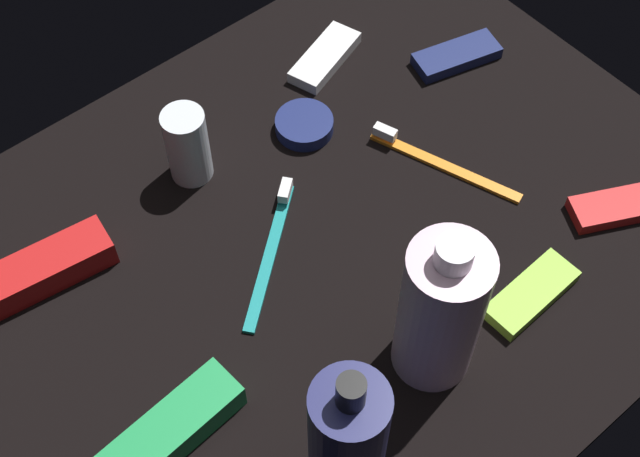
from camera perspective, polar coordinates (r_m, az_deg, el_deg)
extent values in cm
cube|color=black|center=(91.90, 0.00, -1.25)|extent=(84.00, 64.00, 1.20)
cylinder|color=navy|center=(72.26, 1.76, -13.79)|extent=(6.25, 6.25, 17.95)
cylinder|color=black|center=(62.62, 2.01, -10.53)|extent=(2.20, 2.20, 2.80)
cylinder|color=silver|center=(78.26, 7.77, -5.42)|extent=(7.51, 7.51, 17.18)
cylinder|color=silver|center=(69.97, 8.66, -1.64)|extent=(3.20, 3.20, 2.20)
cylinder|color=silver|center=(94.35, -8.56, 5.33)|extent=(4.61, 4.61, 9.10)
cube|color=orange|center=(97.85, 8.07, 4.09)|extent=(7.29, 17.32, 0.90)
cube|color=white|center=(98.71, 4.22, 6.22)|extent=(1.92, 2.82, 1.20)
cube|color=teal|center=(90.36, -3.28, -1.68)|extent=(14.77, 12.23, 0.90)
cube|color=white|center=(93.56, -2.26, 2.47)|extent=(2.71, 2.49, 1.20)
cube|color=red|center=(92.15, -18.42, -3.03)|extent=(18.03, 6.71, 3.20)
cube|color=green|center=(81.40, -10.60, -13.55)|extent=(17.90, 5.79, 3.20)
cube|color=navy|center=(108.70, 8.81, 10.96)|extent=(11.07, 6.51, 1.50)
cube|color=red|center=(98.39, 18.77, 1.34)|extent=(11.09, 8.22, 1.50)
cube|color=#8CD133|center=(89.96, 13.48, -4.12)|extent=(10.56, 4.43, 1.50)
cube|color=white|center=(107.30, 0.32, 11.00)|extent=(11.13, 7.08, 1.50)
cylinder|color=navy|center=(100.02, -1.02, 6.71)|extent=(6.58, 6.58, 1.69)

